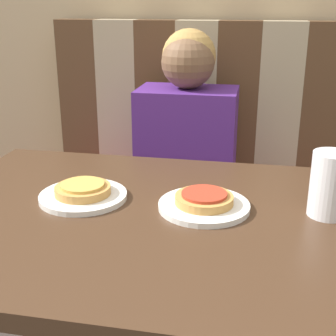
% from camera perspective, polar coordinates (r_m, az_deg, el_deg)
% --- Properties ---
extents(booth_seat, '(1.08, 0.56, 0.43)m').
position_cam_1_polar(booth_seat, '(1.80, 2.09, -11.66)').
color(booth_seat, maroon).
rests_on(booth_seat, ground_plane).
extents(booth_backrest, '(1.08, 0.09, 0.66)m').
position_cam_1_polar(booth_backrest, '(1.81, 3.48, 7.10)').
color(booth_backrest, '#4C331E').
rests_on(booth_backrest, booth_seat).
extents(dining_table, '(0.93, 0.71, 0.74)m').
position_cam_1_polar(dining_table, '(1.02, -3.69, -10.74)').
color(dining_table, '#422B1C').
rests_on(dining_table, ground_plane).
extents(person, '(0.33, 0.22, 0.64)m').
position_cam_1_polar(person, '(1.60, 2.34, 4.58)').
color(person, '#4C237A').
rests_on(person, booth_seat).
extents(plate_left, '(0.19, 0.19, 0.01)m').
position_cam_1_polar(plate_left, '(1.05, -10.29, -3.40)').
color(plate_left, white).
rests_on(plate_left, dining_table).
extents(plate_right, '(0.19, 0.19, 0.01)m').
position_cam_1_polar(plate_right, '(0.99, 4.41, -4.62)').
color(plate_right, white).
rests_on(plate_right, dining_table).
extents(pizza_left, '(0.12, 0.12, 0.02)m').
position_cam_1_polar(pizza_left, '(1.04, -10.35, -2.54)').
color(pizza_left, '#C68E47').
rests_on(pizza_left, plate_left).
extents(pizza_right, '(0.12, 0.12, 0.02)m').
position_cam_1_polar(pizza_right, '(0.98, 4.43, -3.72)').
color(pizza_right, '#C68E47').
rests_on(pizza_right, plate_right).
extents(drinking_cup, '(0.08, 0.08, 0.13)m').
position_cam_1_polar(drinking_cup, '(0.99, 19.18, -1.93)').
color(drinking_cup, silver).
rests_on(drinking_cup, dining_table).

